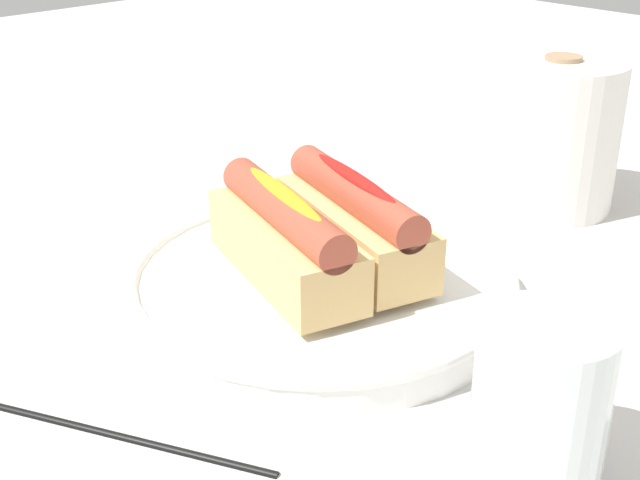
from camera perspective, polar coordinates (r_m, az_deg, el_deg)
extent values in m
plane|color=beige|center=(0.59, 0.36, -5.19)|extent=(2.40, 2.40, 0.00)
cylinder|color=white|center=(0.60, 0.00, -3.23)|extent=(0.27, 0.27, 0.02)
torus|color=white|center=(0.60, 0.00, -2.27)|extent=(0.27, 0.27, 0.01)
cube|color=#DBB270|center=(0.57, -2.36, -0.60)|extent=(0.16, 0.09, 0.04)
cylinder|color=#A84733|center=(0.56, -2.41, 1.96)|extent=(0.15, 0.07, 0.03)
ellipsoid|color=gold|center=(0.56, -2.44, 3.07)|extent=(0.11, 0.04, 0.01)
cube|color=#DBB270|center=(0.60, 2.26, 0.57)|extent=(0.16, 0.09, 0.04)
cylinder|color=#A84733|center=(0.59, 2.31, 3.04)|extent=(0.15, 0.07, 0.03)
ellipsoid|color=red|center=(0.58, 2.33, 4.11)|extent=(0.11, 0.04, 0.01)
cylinder|color=white|center=(0.44, 14.47, -10.46)|extent=(0.07, 0.07, 0.09)
cylinder|color=silver|center=(0.45, 14.32, -11.55)|extent=(0.06, 0.06, 0.07)
cylinder|color=white|center=(0.77, 15.34, 6.76)|extent=(0.11, 0.11, 0.13)
cylinder|color=#997A5B|center=(0.76, 15.92, 11.58)|extent=(0.03, 0.03, 0.00)
cylinder|color=black|center=(0.50, -14.72, -12.07)|extent=(0.20, 0.10, 0.01)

